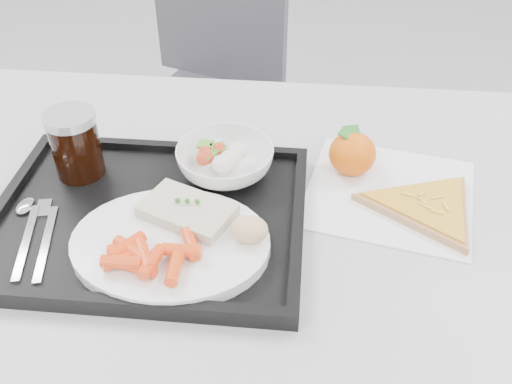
{
  "coord_description": "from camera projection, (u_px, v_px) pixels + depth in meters",
  "views": [
    {
      "loc": [
        0.09,
        -0.35,
        1.31
      ],
      "look_at": [
        0.02,
        0.31,
        0.77
      ],
      "focal_mm": 40.0,
      "sensor_mm": 36.0,
      "label": 1
    }
  ],
  "objects": [
    {
      "name": "table",
      "position": [
        240.0,
        238.0,
        0.91
      ],
      "size": [
        1.2,
        0.8,
        0.75
      ],
      "color": "silver",
      "rests_on": "ground"
    },
    {
      "name": "chair",
      "position": [
        215.0,
        73.0,
        1.65
      ],
      "size": [
        0.54,
        0.54,
        0.93
      ],
      "color": "#3B3A41",
      "rests_on": "ground"
    },
    {
      "name": "tray",
      "position": [
        149.0,
        218.0,
        0.83
      ],
      "size": [
        0.45,
        0.35,
        0.03
      ],
      "color": "black",
      "rests_on": "table"
    },
    {
      "name": "dinner_plate",
      "position": [
        171.0,
        244.0,
        0.77
      ],
      "size": [
        0.27,
        0.27,
        0.02
      ],
      "color": "white",
      "rests_on": "tray"
    },
    {
      "name": "fish_fillet",
      "position": [
        187.0,
        210.0,
        0.79
      ],
      "size": [
        0.15,
        0.12,
        0.02
      ],
      "color": "beige",
      "rests_on": "dinner_plate"
    },
    {
      "name": "bread_roll",
      "position": [
        249.0,
        229.0,
        0.75
      ],
      "size": [
        0.06,
        0.05,
        0.03
      ],
      "color": "beige",
      "rests_on": "dinner_plate"
    },
    {
      "name": "salad_bowl",
      "position": [
        225.0,
        161.0,
        0.89
      ],
      "size": [
        0.15,
        0.15,
        0.05
      ],
      "color": "white",
      "rests_on": "tray"
    },
    {
      "name": "cola_glass",
      "position": [
        75.0,
        143.0,
        0.87
      ],
      "size": [
        0.08,
        0.08,
        0.11
      ],
      "color": "black",
      "rests_on": "tray"
    },
    {
      "name": "cutlery",
      "position": [
        33.0,
        226.0,
        0.81
      ],
      "size": [
        0.1,
        0.17,
        0.01
      ],
      "color": "silver",
      "rests_on": "tray"
    },
    {
      "name": "napkin",
      "position": [
        389.0,
        193.0,
        0.89
      ],
      "size": [
        0.29,
        0.29,
        0.0
      ],
      "color": "white",
      "rests_on": "table"
    },
    {
      "name": "tangerine",
      "position": [
        352.0,
        154.0,
        0.91
      ],
      "size": [
        0.09,
        0.09,
        0.07
      ],
      "color": "orange",
      "rests_on": "napkin"
    },
    {
      "name": "pizza_slice",
      "position": [
        427.0,
        207.0,
        0.85
      ],
      "size": [
        0.25,
        0.25,
        0.02
      ],
      "color": "tan",
      "rests_on": "napkin"
    },
    {
      "name": "carrot_pile",
      "position": [
        146.0,
        256.0,
        0.72
      ],
      "size": [
        0.13,
        0.1,
        0.03
      ],
      "color": "#EC4012",
      "rests_on": "dinner_plate"
    },
    {
      "name": "salad_contents",
      "position": [
        222.0,
        156.0,
        0.88
      ],
      "size": [
        0.08,
        0.07,
        0.03
      ],
      "color": "#B33819",
      "rests_on": "salad_bowl"
    }
  ]
}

